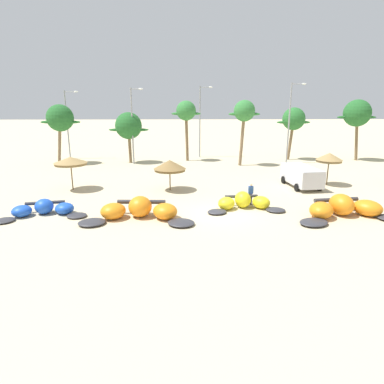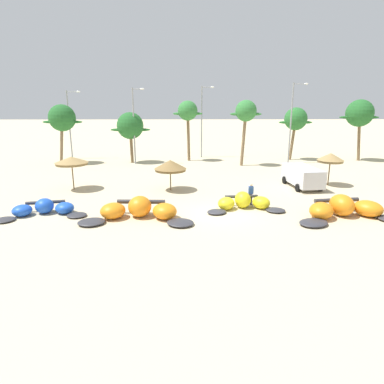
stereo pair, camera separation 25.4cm
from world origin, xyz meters
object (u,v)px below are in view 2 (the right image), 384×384
Objects in this scene: kite_left at (139,211)px; beach_umbrella_near_palms at (331,158)px; lamppost_west_center at (135,122)px; kite_far_left at (44,209)px; lamppost_east_center at (203,118)px; beach_umbrella_middle at (170,165)px; person_near_kites at (251,194)px; palm_center_right at (296,120)px; kite_center at (345,209)px; parked_van at (302,175)px; palm_left at (130,126)px; palm_right_of_gap at (360,114)px; palm_left_of_gap at (188,112)px; palm_center_left at (246,112)px; kite_left_of_center at (244,203)px; lamppost_west at (70,121)px; palm_leftmost at (62,118)px; lamppost_east at (292,119)px; beach_umbrella_near_van at (71,161)px.

beach_umbrella_near_palms is (16.25, 8.97, 2.04)m from kite_left.
kite_left is 0.85× the size of lamppost_west_center.
kite_far_left is 0.66× the size of lamppost_west_center.
lamppost_west_center is 0.96× the size of lamppost_east_center.
person_near_kites is (6.19, -4.37, -1.38)m from beach_umbrella_middle.
lamppost_east_center is at bearing 169.00° from palm_center_right.
kite_center is 8.42m from parked_van.
kite_center is 27.95m from palm_left.
palm_left_of_gap is at bearing 179.44° from palm_right_of_gap.
palm_left is 14.21m from palm_center_left.
beach_umbrella_near_palms is 0.38× the size of palm_right_of_gap.
palm_right_of_gap is 28.46m from lamppost_west_center.
kite_left_of_center is 30.48m from lamppost_west.
palm_left is (-3.81, 21.43, 4.04)m from kite_left.
lamppost_west_center reaches higher than person_near_kites.
lamppost_west is at bearing 176.57° from palm_right_of_gap.
palm_center_left is at bearing 62.23° from kite_left.
palm_leftmost is at bearing 135.33° from beach_umbrella_middle.
kite_left_of_center is at bearing -85.42° from lamppost_east_center.
kite_far_left is 14.73m from person_near_kites.
lamppost_west reaches higher than parked_van.
beach_umbrella_near_palms is 20.16m from lamppost_east_center.
palm_left reaches higher than kite_left.
lamppost_east_center reaches higher than beach_umbrella_near_palms.
kite_left is at bearing -117.77° from palm_center_left.
kite_left_of_center is 0.93× the size of palm_left.
kite_far_left is 0.79× the size of palm_left_of_gap.
palm_center_right reaches higher than kite_center.
beach_umbrella_near_palms is at bearing -56.97° from lamppost_east_center.
lamppost_east reaches higher than palm_right_of_gap.
lamppost_west_center is at bearing 119.19° from kite_left_of_center.
lamppost_east_center reaches higher than beach_umbrella_middle.
beach_umbrella_near_van is 14.11m from palm_left.
kite_left is 21.22m from lamppost_west_center.
beach_umbrella_near_palms is 0.31× the size of lamppost_east.
kite_left is at bearing -138.16° from palm_right_of_gap.
palm_left_of_gap is at bearing -7.42° from lamppost_west.
palm_leftmost is at bearing 104.89° from kite_far_left.
palm_center_right is at bearing -11.00° from lamppost_east_center.
palm_left is at bearing 127.23° from lamppost_west_center.
palm_center_right reaches higher than palm_left.
lamppost_west_center is (-4.87, 13.12, 2.87)m from beach_umbrella_middle.
palm_leftmost is at bearing 119.71° from kite_left.
kite_left is at bearing -179.86° from kite_center.
palm_center_right is at bearing 64.77° from kite_left_of_center.
parked_van is (11.81, 1.05, -1.11)m from beach_umbrella_middle.
beach_umbrella_near_palms is 0.44× the size of palm_center_right.
parked_van is at bearing -54.58° from palm_left_of_gap.
beach_umbrella_near_palms is at bearing -22.99° from palm_leftmost.
palm_left is (2.98, 13.64, 2.02)m from beach_umbrella_near_van.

